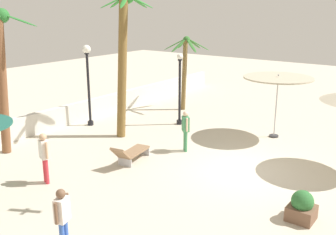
{
  "coord_description": "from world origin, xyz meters",
  "views": [
    {
      "loc": [
        -11.87,
        -5.47,
        5.59
      ],
      "look_at": [
        0.0,
        3.29,
        1.4
      ],
      "focal_mm": 42.3,
      "sensor_mm": 36.0,
      "label": 1
    }
  ],
  "objects_px": {
    "palm_tree_1": "(123,51)",
    "lamp_post_0": "(180,87)",
    "guest_2": "(44,153)",
    "lamp_post_1": "(88,75)",
    "planter": "(302,207)",
    "palm_tree_0": "(2,67)",
    "palm_tree_2": "(185,62)",
    "guest_1": "(62,215)",
    "guest_0": "(186,127)",
    "patio_umbrella_0": "(278,80)",
    "lounge_chair_0": "(131,153)"
  },
  "relations": [
    {
      "from": "palm_tree_1",
      "to": "lamp_post_0",
      "type": "distance_m",
      "value": 3.48
    },
    {
      "from": "guest_0",
      "to": "planter",
      "type": "xyz_separation_m",
      "value": [
        -2.5,
        -5.46,
        -0.61
      ]
    },
    {
      "from": "palm_tree_1",
      "to": "planter",
      "type": "height_order",
      "value": "palm_tree_1"
    },
    {
      "from": "lamp_post_1",
      "to": "planter",
      "type": "distance_m",
      "value": 11.65
    },
    {
      "from": "guest_1",
      "to": "lamp_post_1",
      "type": "bearing_deg",
      "value": 43.84
    },
    {
      "from": "guest_1",
      "to": "guest_2",
      "type": "bearing_deg",
      "value": 58.74
    },
    {
      "from": "lamp_post_0",
      "to": "lounge_chair_0",
      "type": "xyz_separation_m",
      "value": [
        -5.09,
        -1.36,
        -1.45
      ]
    },
    {
      "from": "lounge_chair_0",
      "to": "planter",
      "type": "xyz_separation_m",
      "value": [
        -0.31,
        -6.4,
        -0.01
      ]
    },
    {
      "from": "palm_tree_2",
      "to": "guest_2",
      "type": "relative_size",
      "value": 2.36
    },
    {
      "from": "palm_tree_2",
      "to": "guest_0",
      "type": "relative_size",
      "value": 2.44
    },
    {
      "from": "lounge_chair_0",
      "to": "guest_2",
      "type": "distance_m",
      "value": 3.18
    },
    {
      "from": "patio_umbrella_0",
      "to": "palm_tree_0",
      "type": "xyz_separation_m",
      "value": [
        -7.87,
        7.76,
        0.79
      ]
    },
    {
      "from": "patio_umbrella_0",
      "to": "palm_tree_0",
      "type": "height_order",
      "value": "palm_tree_0"
    },
    {
      "from": "lounge_chair_0",
      "to": "planter",
      "type": "bearing_deg",
      "value": -92.74
    },
    {
      "from": "palm_tree_1",
      "to": "planter",
      "type": "distance_m",
      "value": 9.76
    },
    {
      "from": "palm_tree_1",
      "to": "lounge_chair_0",
      "type": "distance_m",
      "value": 4.72
    },
    {
      "from": "lamp_post_0",
      "to": "guest_2",
      "type": "relative_size",
      "value": 2.02
    },
    {
      "from": "patio_umbrella_0",
      "to": "lamp_post_1",
      "type": "distance_m",
      "value": 8.62
    },
    {
      "from": "guest_0",
      "to": "patio_umbrella_0",
      "type": "bearing_deg",
      "value": -29.69
    },
    {
      "from": "palm_tree_2",
      "to": "lounge_chair_0",
      "type": "xyz_separation_m",
      "value": [
        -7.71,
        -2.82,
        -2.22
      ]
    },
    {
      "from": "guest_1",
      "to": "guest_2",
      "type": "distance_m",
      "value": 4.07
    },
    {
      "from": "palm_tree_0",
      "to": "lamp_post_1",
      "type": "height_order",
      "value": "palm_tree_0"
    },
    {
      "from": "palm_tree_2",
      "to": "guest_1",
      "type": "xyz_separation_m",
      "value": [
        -12.75,
        -5.24,
        -1.64
      ]
    },
    {
      "from": "palm_tree_2",
      "to": "guest_0",
      "type": "distance_m",
      "value": 6.87
    },
    {
      "from": "palm_tree_1",
      "to": "palm_tree_0",
      "type": "bearing_deg",
      "value": 151.72
    },
    {
      "from": "guest_0",
      "to": "lamp_post_0",
      "type": "bearing_deg",
      "value": 38.46
    },
    {
      "from": "guest_2",
      "to": "guest_1",
      "type": "bearing_deg",
      "value": -121.26
    },
    {
      "from": "palm_tree_1",
      "to": "guest_1",
      "type": "xyz_separation_m",
      "value": [
        -7.39,
        -4.8,
        -2.75
      ]
    },
    {
      "from": "lamp_post_1",
      "to": "lounge_chair_0",
      "type": "bearing_deg",
      "value": -116.94
    },
    {
      "from": "palm_tree_1",
      "to": "palm_tree_2",
      "type": "distance_m",
      "value": 5.49
    },
    {
      "from": "palm_tree_0",
      "to": "lounge_chair_0",
      "type": "bearing_deg",
      "value": -67.92
    },
    {
      "from": "lamp_post_1",
      "to": "patio_umbrella_0",
      "type": "bearing_deg",
      "value": -65.49
    },
    {
      "from": "palm_tree_1",
      "to": "guest_2",
      "type": "height_order",
      "value": "palm_tree_1"
    },
    {
      "from": "guest_1",
      "to": "lounge_chair_0",
      "type": "bearing_deg",
      "value": 25.63
    },
    {
      "from": "palm_tree_2",
      "to": "guest_2",
      "type": "bearing_deg",
      "value": -170.58
    },
    {
      "from": "guest_1",
      "to": "guest_2",
      "type": "relative_size",
      "value": 0.95
    },
    {
      "from": "palm_tree_0",
      "to": "palm_tree_2",
      "type": "bearing_deg",
      "value": -10.84
    },
    {
      "from": "palm_tree_2",
      "to": "lamp_post_1",
      "type": "height_order",
      "value": "palm_tree_2"
    },
    {
      "from": "lounge_chair_0",
      "to": "guest_1",
      "type": "height_order",
      "value": "guest_1"
    },
    {
      "from": "palm_tree_2",
      "to": "planter",
      "type": "bearing_deg",
      "value": -130.98
    },
    {
      "from": "patio_umbrella_0",
      "to": "lounge_chair_0",
      "type": "relative_size",
      "value": 1.5
    },
    {
      "from": "palm_tree_1",
      "to": "lamp_post_1",
      "type": "height_order",
      "value": "palm_tree_1"
    },
    {
      "from": "palm_tree_0",
      "to": "guest_2",
      "type": "bearing_deg",
      "value": -106.19
    },
    {
      "from": "palm_tree_0",
      "to": "planter",
      "type": "distance_m",
      "value": 11.56
    },
    {
      "from": "patio_umbrella_0",
      "to": "lamp_post_1",
      "type": "relative_size",
      "value": 0.76
    },
    {
      "from": "palm_tree_2",
      "to": "lamp_post_1",
      "type": "distance_m",
      "value": 5.64
    },
    {
      "from": "palm_tree_1",
      "to": "lamp_post_0",
      "type": "relative_size",
      "value": 1.82
    },
    {
      "from": "lamp_post_1",
      "to": "guest_2",
      "type": "bearing_deg",
      "value": -145.43
    },
    {
      "from": "guest_0",
      "to": "guest_2",
      "type": "bearing_deg",
      "value": 158.72
    },
    {
      "from": "guest_1",
      "to": "planter",
      "type": "distance_m",
      "value": 6.22
    }
  ]
}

